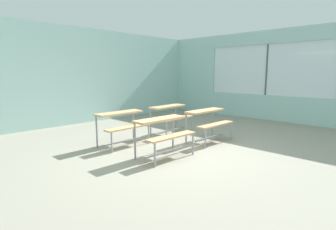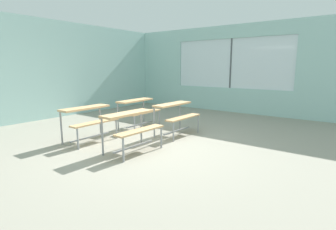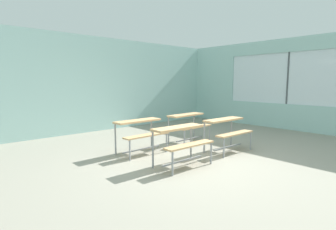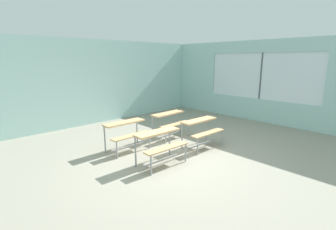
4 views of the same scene
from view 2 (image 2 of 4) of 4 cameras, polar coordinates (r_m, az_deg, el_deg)
name	(u,v)px [view 2 (image 2 of 4)]	position (r m, az deg, el deg)	size (l,w,h in m)	color
ground	(149,149)	(5.29, -4.14, -7.38)	(10.00, 9.00, 0.05)	gray
wall_back	(31,70)	(8.68, -27.71, 8.69)	(10.00, 0.12, 3.00)	#A8D1CC
wall_right	(248,71)	(9.35, 17.08, 9.15)	(0.12, 9.00, 3.00)	#A8D1CC
desk_bench_r0c0	(132,122)	(4.97, -7.88, -1.61)	(1.12, 0.62, 0.74)	tan
desk_bench_r0c1	(176,111)	(6.15, 1.80, 0.83)	(1.12, 0.63, 0.74)	tan
desk_bench_r1c0	(89,116)	(5.84, -16.90, -0.14)	(1.10, 0.59, 0.74)	tan
desk_bench_r1c1	(138,107)	(6.87, -6.45, 1.79)	(1.12, 0.62, 0.74)	tan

